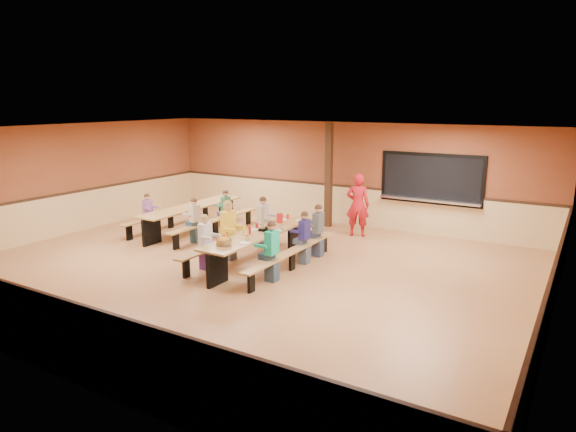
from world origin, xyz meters
The scene contains 23 objects.
ground centered at (0.00, 0.00, 0.00)m, with size 12.00×12.00×0.00m, color #986039.
room_envelope centered at (0.00, 0.00, 0.69)m, with size 12.04×10.04×3.02m.
kitchen_pass_through centered at (2.60, 4.96, 1.49)m, with size 2.78×0.28×1.38m.
structural_post centered at (-0.20, 4.40, 1.50)m, with size 0.18×0.18×3.00m, color black.
cafeteria_table_main centered at (0.10, 0.42, 0.53)m, with size 1.91×3.70×0.74m.
cafeteria_table_second centered at (-3.19, 1.87, 0.53)m, with size 1.91×3.70×0.74m.
seated_child_white_left centered at (-0.73, -0.49, 0.60)m, with size 0.37×0.30×1.21m, color white, non-canonical shape.
seated_adult_yellow centered at (-0.73, 0.34, 0.68)m, with size 0.45×0.36×1.37m, color yellow, non-canonical shape.
seated_child_grey_left centered at (-0.73, 1.77, 0.62)m, with size 0.38×0.31×1.23m, color #B9B9B9, non-canonical shape.
seated_child_teal_right centered at (0.92, -0.39, 0.62)m, with size 0.39×0.32×1.25m, color #16A67D, non-canonical shape.
seated_child_navy_right centered at (0.92, 0.97, 0.59)m, with size 0.36×0.29×1.19m, color navy, non-canonical shape.
seated_child_char_right centered at (0.92, 1.63, 0.61)m, with size 0.38×0.31×1.23m, color #454A4D, non-canonical shape.
seated_child_purple_sec centered at (-4.01, 1.02, 0.56)m, with size 0.33×0.27×1.13m, color #88538A, non-canonical shape.
seated_child_green_sec centered at (-2.36, 2.35, 0.59)m, with size 0.35×0.29×1.17m, color #3E815A, non-canonical shape.
seated_child_tan_sec centered at (-2.36, 1.04, 0.58)m, with size 0.34×0.28×1.16m, color #B7A594, non-canonical shape.
standing_woman centered at (0.97, 3.82, 0.86)m, with size 0.63×0.41×1.72m, color red.
punch_pitcher centered at (-0.02, 1.44, 0.85)m, with size 0.16×0.16×0.22m, color red.
chip_bowl centered at (0.03, -0.81, 0.81)m, with size 0.32×0.32×0.15m, color orange, non-canonical shape.
napkin_dispenser centered at (0.24, 0.56, 0.80)m, with size 0.10×0.14×0.13m, color black.
condiment_mustard centered at (-0.05, 0.01, 0.82)m, with size 0.06×0.06×0.17m, color yellow.
condiment_ketchup centered at (-0.01, 0.17, 0.82)m, with size 0.06×0.06×0.17m, color #B2140F.
table_paddle centered at (0.08, 0.56, 0.88)m, with size 0.16×0.16×0.56m.
place_settings centered at (0.10, 0.42, 0.80)m, with size 0.65×3.30×0.11m, color beige, non-canonical shape.
Camera 1 is at (6.32, -8.76, 3.63)m, focal length 32.00 mm.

